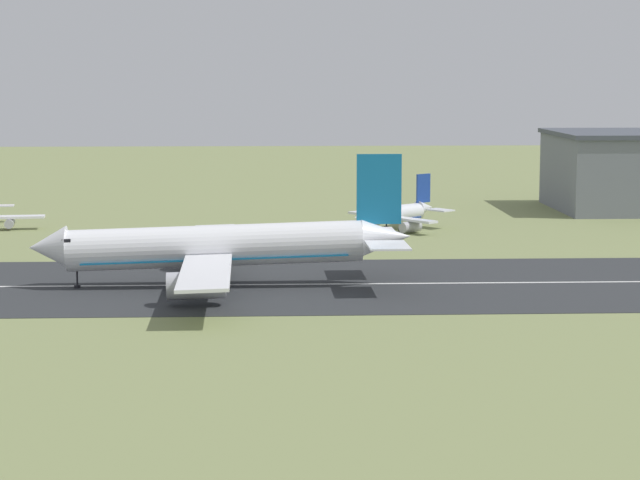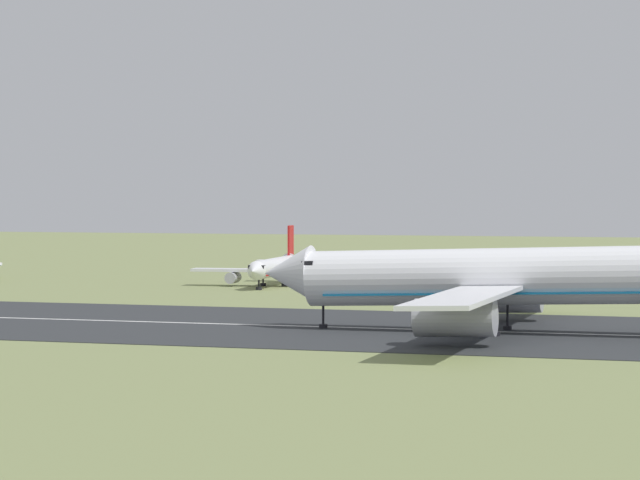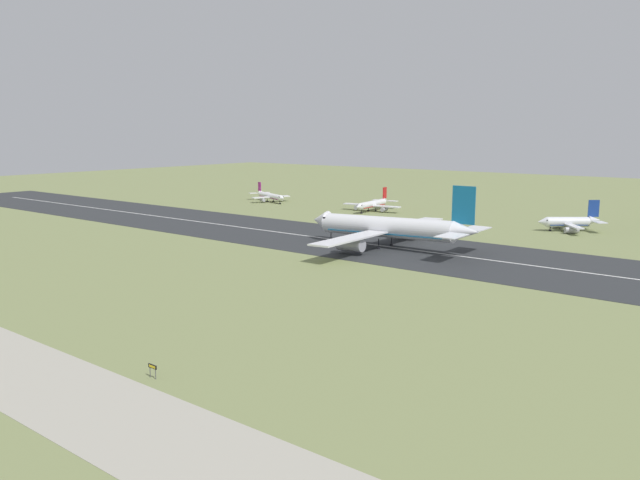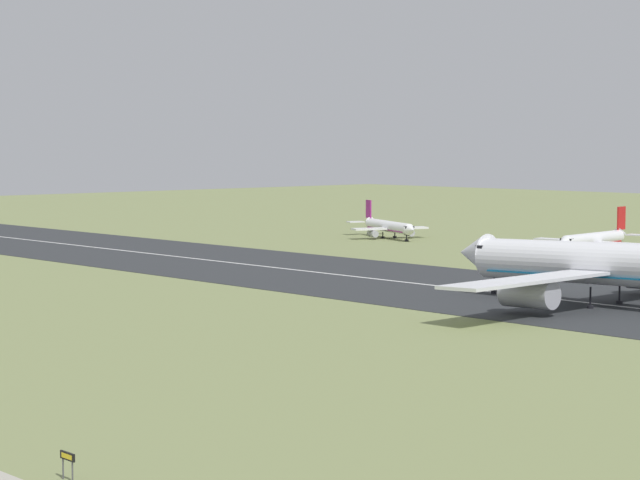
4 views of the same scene
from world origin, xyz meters
The scene contains 9 objects.
ground_plane centered at (0.00, 62.15, 0.00)m, with size 732.19×732.19×0.00m, color #7A8451.
runway_strip centered at (0.00, 124.30, 0.03)m, with size 492.19×42.10×0.06m, color #2B2D30.
runway_centreline centered at (0.00, 124.30, 0.07)m, with size 442.97×0.70×0.01m, color silver.
taxiway_road centered at (0.00, 22.24, 0.03)m, with size 369.14×14.02×0.05m, color #A8A393.
airplane_landing centered at (-19.11, 123.19, 5.19)m, with size 49.36×56.69×17.15m.
airplane_parked_west centered at (-115.51, 183.32, 2.49)m, with size 25.27×17.66×7.74m.
airplane_parked_east centered at (9.67, 180.25, 2.72)m, with size 19.30×19.56×9.50m.
airplane_parked_far_east centered at (-63.61, 183.86, 2.59)m, with size 23.49×24.31×8.35m.
runway_sign centered at (4.65, 31.20, 1.34)m, with size 1.53×0.14×1.77m.
Camera 3 is at (65.35, -13.11, 29.85)m, focal length 35.00 mm.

